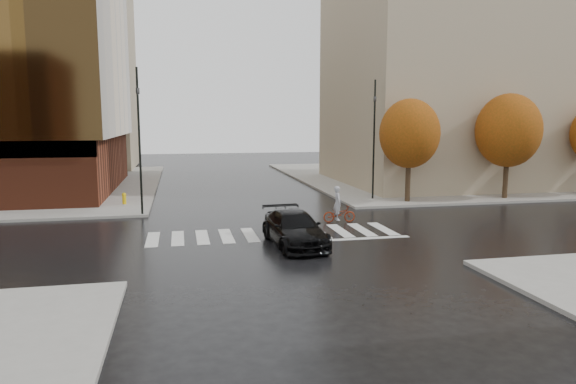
{
  "coord_description": "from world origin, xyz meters",
  "views": [
    {
      "loc": [
        -4.23,
        -22.76,
        5.33
      ],
      "look_at": [
        0.67,
        0.31,
        2.0
      ],
      "focal_mm": 32.0,
      "sensor_mm": 36.0,
      "label": 1
    }
  ],
  "objects_px": {
    "sedan": "(294,228)",
    "traffic_light_nw": "(139,130)",
    "fire_hydrant": "(124,198)",
    "traffic_light_ne": "(374,131)",
    "cyclist": "(339,210)"
  },
  "relations": [
    {
      "from": "sedan",
      "to": "traffic_light_nw",
      "type": "bearing_deg",
      "value": 126.25
    },
    {
      "from": "sedan",
      "to": "fire_hydrant",
      "type": "relative_size",
      "value": 6.92
    },
    {
      "from": "sedan",
      "to": "traffic_light_ne",
      "type": "height_order",
      "value": "traffic_light_ne"
    },
    {
      "from": "traffic_light_ne",
      "to": "traffic_light_nw",
      "type": "bearing_deg",
      "value": 7.32
    },
    {
      "from": "sedan",
      "to": "cyclist",
      "type": "relative_size",
      "value": 2.59
    },
    {
      "from": "sedan",
      "to": "traffic_light_ne",
      "type": "bearing_deg",
      "value": 50.42
    },
    {
      "from": "sedan",
      "to": "fire_hydrant",
      "type": "bearing_deg",
      "value": 120.73
    },
    {
      "from": "sedan",
      "to": "fire_hydrant",
      "type": "distance_m",
      "value": 14.33
    },
    {
      "from": "cyclist",
      "to": "traffic_light_ne",
      "type": "height_order",
      "value": "traffic_light_ne"
    },
    {
      "from": "sedan",
      "to": "cyclist",
      "type": "distance_m",
      "value": 5.45
    },
    {
      "from": "cyclist",
      "to": "traffic_light_ne",
      "type": "xyz_separation_m",
      "value": [
        4.43,
        6.5,
        3.95
      ]
    },
    {
      "from": "traffic_light_ne",
      "to": "fire_hydrant",
      "type": "distance_m",
      "value": 16.45
    },
    {
      "from": "sedan",
      "to": "fire_hydrant",
      "type": "height_order",
      "value": "sedan"
    },
    {
      "from": "traffic_light_nw",
      "to": "traffic_light_ne",
      "type": "height_order",
      "value": "traffic_light_nw"
    },
    {
      "from": "fire_hydrant",
      "to": "traffic_light_ne",
      "type": "bearing_deg",
      "value": -3.6
    }
  ]
}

